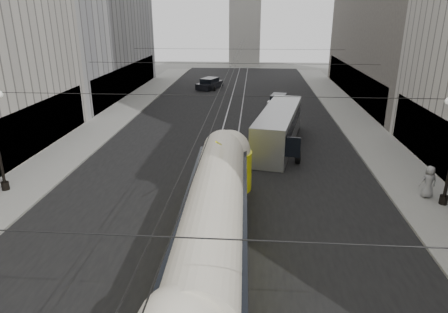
# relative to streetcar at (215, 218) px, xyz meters

# --- Properties ---
(road) EXTENTS (20.00, 85.00, 0.02)m
(road) POSITION_rel_streetcar_xyz_m (-0.50, 20.09, -1.81)
(road) COLOR black
(road) RESTS_ON ground
(sidewalk_left) EXTENTS (4.00, 72.00, 0.15)m
(sidewalk_left) POSITION_rel_streetcar_xyz_m (-12.50, 23.59, -1.74)
(sidewalk_left) COLOR gray
(sidewalk_left) RESTS_ON ground
(sidewalk_right) EXTENTS (4.00, 72.00, 0.15)m
(sidewalk_right) POSITION_rel_streetcar_xyz_m (11.50, 23.59, -1.74)
(sidewalk_right) COLOR gray
(sidewalk_right) RESTS_ON ground
(rail_left) EXTENTS (0.12, 85.00, 0.04)m
(rail_left) POSITION_rel_streetcar_xyz_m (-1.25, 20.09, -1.81)
(rail_left) COLOR gray
(rail_left) RESTS_ON ground
(rail_right) EXTENTS (0.12, 85.00, 0.04)m
(rail_right) POSITION_rel_streetcar_xyz_m (0.25, 20.09, -1.81)
(rail_right) COLOR gray
(rail_right) RESTS_ON ground
(catenary) EXTENTS (25.00, 72.00, 0.23)m
(catenary) POSITION_rel_streetcar_xyz_m (-0.38, 19.08, 4.07)
(catenary) COLOR black
(catenary) RESTS_ON ground
(streetcar) EXTENTS (3.04, 16.92, 3.71)m
(streetcar) POSITION_rel_streetcar_xyz_m (0.00, 0.00, 0.00)
(streetcar) COLOR #F8F715
(streetcar) RESTS_ON ground
(city_bus) EXTENTS (4.59, 11.94, 2.95)m
(city_bus) POSITION_rel_streetcar_xyz_m (3.54, 15.65, -0.20)
(city_bus) COLOR #96979B
(city_bus) RESTS_ON ground
(sedan_white_far) EXTENTS (2.71, 4.54, 1.34)m
(sedan_white_far) POSITION_rel_streetcar_xyz_m (4.34, 30.12, -1.21)
(sedan_white_far) COLOR silver
(sedan_white_far) RESTS_ON ground
(sedan_dark_far) EXTENTS (3.55, 5.16, 1.51)m
(sedan_dark_far) POSITION_rel_streetcar_xyz_m (-4.66, 40.43, -1.13)
(sedan_dark_far) COLOR black
(sedan_dark_far) RESTS_ON ground
(pedestrian_sidewalk_right) EXTENTS (0.97, 0.66, 1.88)m
(pedestrian_sidewalk_right) POSITION_rel_streetcar_xyz_m (11.52, 6.44, -0.73)
(pedestrian_sidewalk_right) COLOR gray
(pedestrian_sidewalk_right) RESTS_ON sidewalk_right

